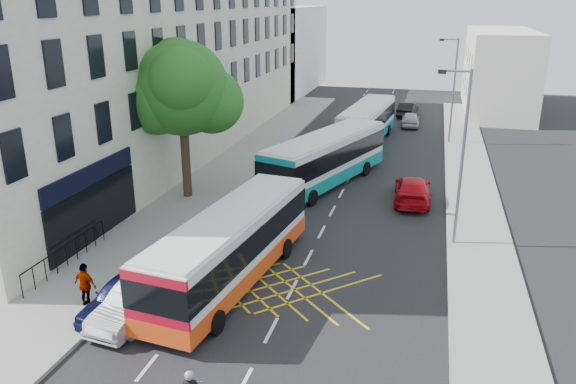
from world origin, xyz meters
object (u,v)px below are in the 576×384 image
Objects in this scene: street_tree at (181,89)px; distant_car_grey at (370,114)px; bus_mid at (326,159)px; parked_car_blue at (123,295)px; pedestrian_far at (86,285)px; distant_car_silver at (410,119)px; red_hatchback at (413,189)px; distant_car_dark at (408,109)px; lamp_near at (461,150)px; bus_near at (231,246)px; lamp_far at (453,85)px; bus_far at (367,123)px; parked_car_silver at (136,302)px.

distant_car_grey is at bearing 72.26° from street_tree.
parked_car_blue is (-4.34, -16.66, -0.97)m from bus_mid.
distant_car_silver is at bearing -94.50° from pedestrian_far.
street_tree reaches higher than red_hatchback.
distant_car_dark is at bearing -92.07° from pedestrian_far.
red_hatchback is 18.68m from pedestrian_far.
lamp_near reaches higher than bus_near.
lamp_far is 1.61× the size of red_hatchback.
distant_car_dark is (11.01, 27.42, -5.60)m from street_tree.
bus_far reaches higher than pedestrian_far.
bus_near is at bearing 58.03° from red_hatchback.
lamp_near is 10.97m from bus_mid.
bus_far reaches higher than parked_car_blue.
distant_car_grey is 4.61m from distant_car_dark.
lamp_near is at bearing -133.32° from pedestrian_far.
distant_car_dark is at bearing -88.50° from red_hatchback.
street_tree is 13.68m from parked_car_blue.
parked_car_blue is at bearing -142.13° from lamp_near.
bus_near is 32.28m from distant_car_silver.
street_tree reaches higher than lamp_far.
parked_car_silver is (-4.79, -28.37, -0.91)m from bus_far.
parked_car_silver is (-2.36, -3.49, -0.89)m from bus_near.
red_hatchback is 1.28× the size of distant_car_silver.
pedestrian_far is (-13.20, -9.34, -3.61)m from lamp_near.
street_tree is 22.57m from lamp_far.
parked_car_blue is (-3.06, -3.20, -0.89)m from bus_near.
distant_car_dark is (3.27, 3.24, 0.04)m from distant_car_grey.
bus_far is at bearing 108.44° from lamp_near.
bus_near is (-8.74, -25.98, -3.04)m from lamp_far.
lamp_near is 15.45m from parked_car_blue.
bus_far is at bearing 85.05° from parked_car_blue.
parked_car_silver is at bearing -117.15° from bus_near.
lamp_far is at bearing 78.32° from bus_near.
pedestrian_far is (-11.11, -15.02, 0.29)m from red_hatchback.
pedestrian_far is (-1.40, -0.17, 0.32)m from parked_car_blue.
lamp_far is 31.71m from parked_car_blue.
distant_car_silver reaches higher than distant_car_grey.
lamp_near is (14.71, -2.97, -1.68)m from street_tree.
bus_far is 28.79m from parked_car_silver.
distant_car_silver is (5.54, 31.79, -0.92)m from bus_near.
street_tree is at bearing -71.63° from pedestrian_far.
red_hatchback is (12.62, 2.71, -5.57)m from street_tree.
distant_car_dark reaches higher than distant_car_silver.
distant_car_dark is 40.85m from pedestrian_far.
bus_mid is at bearing 31.95° from street_tree.
lamp_far is (0.00, 20.00, 0.00)m from lamp_near.
distant_car_grey is at bearing 100.11° from bus_far.
bus_mid is 19.69m from distant_car_grey.
parked_car_blue is 0.82× the size of red_hatchback.
distant_car_grey is at bearing 51.62° from distant_car_dark.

